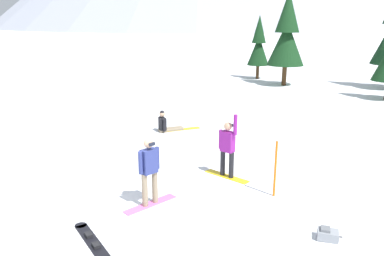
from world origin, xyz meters
TOP-DOWN VIEW (x-y plane):
  - ground_plane at (0.00, 0.00)m, footprint 800.00×800.00m
  - snowboarder_foreground at (0.33, 0.97)m, footprint 0.84×1.53m
  - snowboarder_midground at (1.48, 3.54)m, footprint 1.51×0.68m
  - snowboarder_background at (-2.54, 7.11)m, footprint 1.50×1.56m
  - loose_snowboard_near_left at (0.11, -1.09)m, footprint 1.76×1.25m
  - backpack_grey at (4.68, 1.19)m, footprint 0.54×0.38m
  - trail_marker_pole at (3.09, 2.84)m, footprint 0.06×0.06m
  - pine_tree_twin at (-0.63, 20.92)m, footprint 2.54×2.54m
  - pine_tree_broad at (-3.19, 23.11)m, footprint 1.67×1.67m

SIDE VIEW (x-z plane):
  - ground_plane at x=0.00m, z-range 0.00..0.00m
  - loose_snowboard_near_left at x=0.11m, z-range -0.02..0.07m
  - backpack_grey at x=4.68m, z-range -0.02..0.25m
  - snowboarder_background at x=-2.54m, z-range -0.15..0.77m
  - trail_marker_pole at x=3.09m, z-range 0.00..1.55m
  - snowboarder_midground at x=1.48m, z-range -0.06..1.93m
  - snowboarder_foreground at x=0.33m, z-range 0.06..1.84m
  - pine_tree_broad at x=-3.19m, z-range 0.22..5.06m
  - pine_tree_twin at x=-0.63m, z-range 0.29..6.72m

